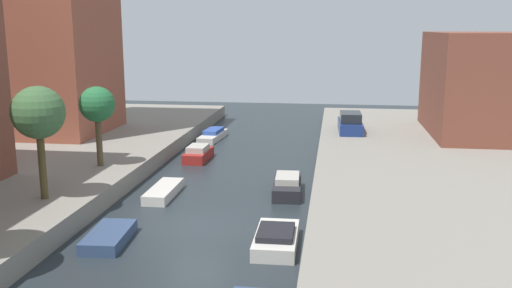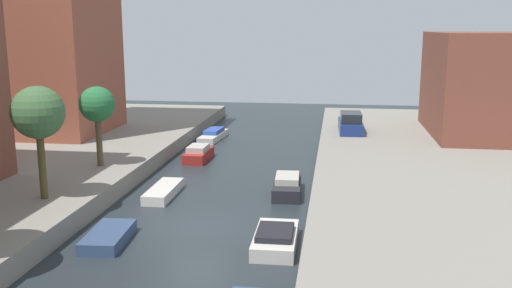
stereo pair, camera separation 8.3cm
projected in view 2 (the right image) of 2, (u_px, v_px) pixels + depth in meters
ground_plane at (196, 227)px, 25.43m from camera, size 84.00×84.00×0.00m
low_block_right at (502, 84)px, 41.15m from camera, size 10.00×11.27×7.42m
street_tree_2 at (38, 114)px, 25.51m from camera, size 2.40×2.40×5.25m
street_tree_3 at (97, 106)px, 31.79m from camera, size 2.01×2.01×4.56m
parked_car at (351, 124)px, 42.75m from camera, size 1.88×4.50×1.51m
moored_boat_left_2 at (108, 237)px, 23.56m from camera, size 1.75×3.30×0.50m
moored_boat_left_3 at (164, 191)px, 30.04m from camera, size 1.24×3.81×0.51m
moored_boat_left_4 at (198, 154)px, 38.04m from camera, size 1.47×3.32×1.02m
moored_boat_left_5 at (213, 135)px, 45.08m from camera, size 1.63×4.60×0.81m
moored_boat_right_2 at (276, 239)px, 23.08m from camera, size 1.75×3.68×0.81m
moored_boat_right_3 at (287, 186)px, 30.37m from camera, size 1.64×3.76×1.02m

